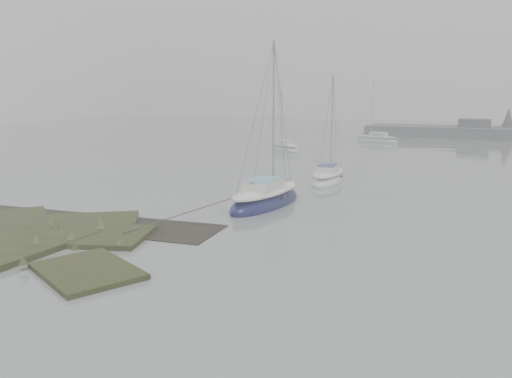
% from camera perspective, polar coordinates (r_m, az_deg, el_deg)
% --- Properties ---
extents(ground, '(160.00, 160.00, 0.00)m').
position_cam_1_polar(ground, '(43.57, 9.30, 3.25)').
color(ground, slate).
rests_on(ground, ground).
extents(sailboat_main, '(2.50, 6.38, 8.82)m').
position_cam_1_polar(sailboat_main, '(25.20, 1.11, -1.23)').
color(sailboat_main, '#0D103C').
rests_on(sailboat_main, ground).
extents(sailboat_white, '(2.07, 5.32, 7.36)m').
position_cam_1_polar(sailboat_white, '(32.32, 8.25, 1.19)').
color(sailboat_white, silver).
rests_on(sailboat_white, ground).
extents(sailboat_far_a, '(4.82, 4.44, 6.98)m').
position_cam_1_polar(sailboat_far_a, '(50.94, 3.23, 4.65)').
color(sailboat_far_a, silver).
rests_on(sailboat_far_a, ground).
extents(sailboat_far_c, '(5.92, 3.73, 7.94)m').
position_cam_1_polar(sailboat_far_c, '(61.99, 13.61, 5.44)').
color(sailboat_far_c, '#A8ACB3').
rests_on(sailboat_far_c, ground).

